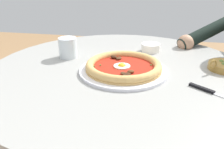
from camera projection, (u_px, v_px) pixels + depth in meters
name	position (u px, v px, depth m)	size (l,w,h in m)	color
dining_table	(120.00, 116.00, 0.94)	(0.93, 0.93, 0.74)	#999993
pizza_on_plate	(124.00, 67.00, 0.84)	(0.29, 0.29, 0.04)	white
water_glass	(68.00, 49.00, 0.96)	(0.07, 0.07, 0.08)	silver
steak_knife	(213.00, 93.00, 0.70)	(0.13, 0.18, 0.01)	silver
ramekin_capers	(151.00, 47.00, 1.03)	(0.08, 0.08, 0.03)	white
olive_pan	(224.00, 66.00, 0.86)	(0.11, 0.11, 0.05)	olive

